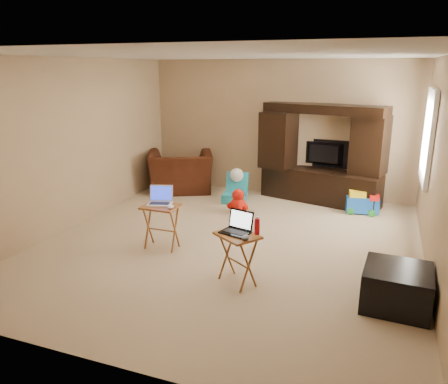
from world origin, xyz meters
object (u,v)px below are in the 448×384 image
at_px(entertainment_center, 322,154).
at_px(mouse_right, 246,238).
at_px(tray_table_right, 237,259).
at_px(mouse_left, 171,207).
at_px(ottoman, 397,288).
at_px(laptop_right, 235,223).
at_px(child_rocker, 234,188).
at_px(recliner, 181,172).
at_px(plush_toy, 238,201).
at_px(television, 323,154).
at_px(laptop_left, 159,196).
at_px(push_toy, 362,202).
at_px(water_bottle, 257,226).
at_px(tray_table_left, 161,227).

xyz_separation_m(entertainment_center, mouse_right, (-0.25, -3.61, -0.26)).
height_order(tray_table_right, mouse_left, mouse_left).
distance_m(ottoman, laptop_right, 1.78).
distance_m(entertainment_center, child_rocker, 1.66).
bearing_deg(entertainment_center, ottoman, -54.88).
relative_size(recliner, ottoman, 1.85).
bearing_deg(mouse_right, plush_toy, 110.41).
height_order(recliner, child_rocker, recliner).
bearing_deg(mouse_right, television, 86.19).
distance_m(laptop_left, mouse_right, 1.62).
height_order(television, recliner, television).
xyz_separation_m(recliner, laptop_left, (0.97, -2.61, 0.33)).
distance_m(entertainment_center, plush_toy, 1.78).
height_order(television, plush_toy, television).
relative_size(child_rocker, plush_toy, 1.25).
bearing_deg(push_toy, water_bottle, -118.36).
relative_size(recliner, child_rocker, 2.27).
height_order(plush_toy, push_toy, plush_toy).
xyz_separation_m(recliner, mouse_right, (2.40, -3.35, 0.22)).
bearing_deg(tray_table_right, child_rocker, 143.46).
distance_m(television, plush_toy, 1.91).
bearing_deg(tray_table_right, ottoman, 36.80).
height_order(laptop_left, mouse_left, laptop_left).
bearing_deg(television, laptop_left, 66.64).
bearing_deg(entertainment_center, child_rocker, -143.39).
bearing_deg(mouse_left, tray_table_right, -25.60).
xyz_separation_m(laptop_right, water_bottle, (0.24, 0.06, -0.03)).
bearing_deg(push_toy, ottoman, -90.79).
bearing_deg(ottoman, plush_toy, 137.72).
bearing_deg(ottoman, entertainment_center, 110.74).
xyz_separation_m(television, tray_table_left, (-1.66, -3.11, -0.54)).
height_order(child_rocker, laptop_left, laptop_left).
height_order(recliner, tray_table_right, recliner).
distance_m(plush_toy, water_bottle, 2.49).
height_order(plush_toy, tray_table_left, tray_table_left).
distance_m(entertainment_center, laptop_right, 3.50).
xyz_separation_m(entertainment_center, push_toy, (0.77, -0.42, -0.67)).
distance_m(laptop_right, mouse_left, 1.16).
bearing_deg(laptop_right, push_toy, 83.57).
bearing_deg(ottoman, push_toy, 99.81).
bearing_deg(television, recliner, 15.34).
height_order(push_toy, ottoman, ottoman).
relative_size(tray_table_right, mouse_left, 4.83).
bearing_deg(tray_table_left, water_bottle, -18.96).
distance_m(mouse_left, water_bottle, 1.36).
xyz_separation_m(television, recliner, (-2.66, -0.47, -0.45)).
bearing_deg(plush_toy, water_bottle, -66.48).
bearing_deg(mouse_right, child_rocker, 111.28).
bearing_deg(laptop_right, television, 98.38).
height_order(push_toy, tray_table_left, tray_table_left).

